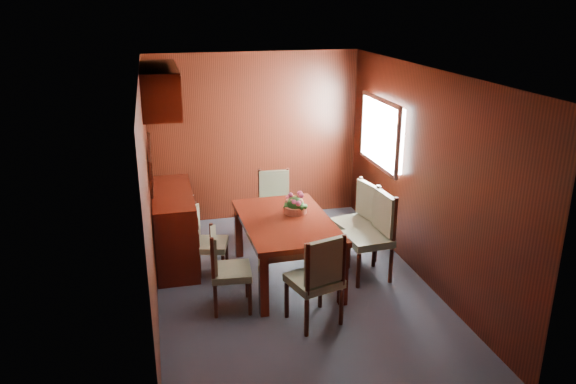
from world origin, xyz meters
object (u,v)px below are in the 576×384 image
object	(u,v)px
sideboard	(174,227)
flower_centerpiece	(295,202)
chair_left_near	(224,265)
chair_head	(318,276)
dining_table	(286,228)
chair_right_near	(374,230)

from	to	relation	value
sideboard	flower_centerpiece	world-z (taller)	flower_centerpiece
chair_left_near	chair_head	size ratio (longest dim) A/B	0.91
chair_left_near	chair_head	xyz separation A→B (m)	(0.85, -0.54, 0.05)
chair_left_near	flower_centerpiece	bearing A→B (deg)	130.84
chair_left_near	dining_table	bearing A→B (deg)	127.47
dining_table	chair_head	bearing A→B (deg)	-87.09
flower_centerpiece	sideboard	bearing A→B (deg)	156.52
chair_right_near	sideboard	bearing A→B (deg)	62.12
chair_right_near	chair_head	world-z (taller)	chair_right_near
sideboard	dining_table	bearing A→B (deg)	-32.28
sideboard	chair_head	distance (m)	2.22
chair_head	dining_table	bearing A→B (deg)	78.01
chair_left_near	chair_right_near	distance (m)	1.80
sideboard	flower_centerpiece	distance (m)	1.56
flower_centerpiece	chair_head	bearing A→B (deg)	-93.60
sideboard	chair_left_near	distance (m)	1.34
dining_table	chair_left_near	distance (m)	0.93
dining_table	chair_head	size ratio (longest dim) A/B	1.62
flower_centerpiece	dining_table	bearing A→B (deg)	-130.85
sideboard	chair_left_near	bearing A→B (deg)	-70.42
chair_right_near	flower_centerpiece	distance (m)	0.96
chair_left_near	chair_head	world-z (taller)	chair_head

